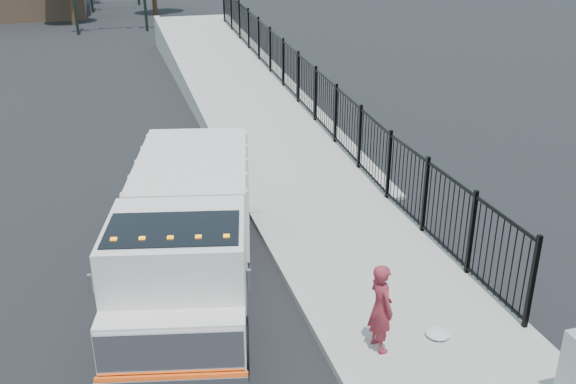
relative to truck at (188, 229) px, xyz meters
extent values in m
plane|color=black|center=(2.02, -1.07, -1.38)|extent=(120.00, 120.00, 0.00)
cube|color=#9E998E|center=(3.95, -3.07, -1.32)|extent=(3.55, 12.00, 0.12)
cube|color=#ADAAA3|center=(2.02, -3.07, -1.30)|extent=(0.30, 12.00, 0.16)
cube|color=#9E998E|center=(4.15, 14.93, -1.38)|extent=(3.95, 24.06, 3.19)
cube|color=black|center=(5.57, 10.93, -0.48)|extent=(0.10, 28.00, 1.80)
cube|color=black|center=(0.08, 0.35, -0.86)|extent=(2.34, 6.49, 0.21)
cube|color=silver|center=(-0.40, -1.77, 0.08)|extent=(2.63, 2.52, 1.89)
cube|color=silver|center=(-0.66, -2.92, -0.39)|extent=(2.32, 1.14, 0.95)
cube|color=silver|center=(-0.74, -3.27, -0.39)|extent=(2.14, 0.55, 0.80)
cube|color=silver|center=(-0.75, -3.34, -0.86)|extent=(2.25, 0.67, 0.27)
cube|color=#FD4A0B|center=(-0.75, -3.34, -0.72)|extent=(2.23, 0.55, 0.06)
cube|color=black|center=(-0.45, -2.00, 0.65)|extent=(2.30, 1.66, 0.80)
cube|color=silver|center=(0.35, 1.55, 0.08)|extent=(3.09, 4.38, 1.61)
cube|color=silver|center=(-1.76, -2.43, 0.51)|extent=(0.07, 0.07, 0.33)
cube|color=silver|center=(0.55, -2.95, 0.51)|extent=(0.07, 0.07, 0.33)
cube|color=orange|center=(-1.36, -2.14, 1.05)|extent=(0.11, 0.09, 0.06)
cube|color=orange|center=(-0.94, -2.23, 1.05)|extent=(0.11, 0.09, 0.06)
cube|color=orange|center=(-0.52, -2.32, 1.05)|extent=(0.11, 0.09, 0.06)
cube|color=orange|center=(-0.11, -2.42, 1.05)|extent=(0.11, 0.09, 0.06)
cube|color=orange|center=(0.31, -2.51, 1.05)|extent=(0.11, 0.09, 0.06)
cylinder|color=black|center=(-1.52, -2.20, -0.91)|extent=(0.50, 0.99, 0.95)
cylinder|color=black|center=(0.42, -2.64, -0.91)|extent=(0.50, 0.99, 0.95)
cylinder|color=black|center=(-0.49, 2.33, -0.91)|extent=(0.50, 0.99, 0.95)
cylinder|color=black|center=(1.45, 1.89, -0.91)|extent=(0.50, 0.99, 0.95)
cylinder|color=black|center=(-0.26, 3.34, -0.91)|extent=(0.50, 0.99, 0.95)
cylinder|color=black|center=(1.67, 2.90, -0.91)|extent=(0.50, 0.99, 0.95)
imported|color=maroon|center=(2.79, -2.89, -0.46)|extent=(0.45, 0.63, 1.61)
ellipsoid|color=silver|center=(3.93, -2.88, -1.21)|extent=(0.44, 0.44, 0.11)
cylinder|color=#382314|center=(-2.77, 36.12, 0.22)|extent=(0.36, 0.36, 3.20)
camera|label=1|loc=(-1.22, -11.15, 5.57)|focal=40.00mm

